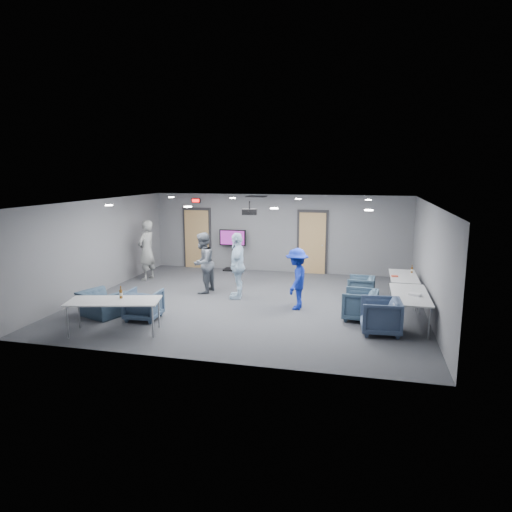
% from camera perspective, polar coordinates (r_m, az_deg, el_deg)
% --- Properties ---
extents(floor, '(9.00, 9.00, 0.00)m').
position_cam_1_polar(floor, '(12.40, -0.73, -5.76)').
color(floor, '#36383E').
rests_on(floor, ground).
extents(ceiling, '(9.00, 9.00, 0.00)m').
position_cam_1_polar(ceiling, '(11.93, -0.76, 6.79)').
color(ceiling, silver).
rests_on(ceiling, wall_back).
extents(wall_back, '(9.00, 0.02, 2.70)m').
position_cam_1_polar(wall_back, '(15.95, 2.80, 2.85)').
color(wall_back, slate).
rests_on(wall_back, floor).
extents(wall_front, '(9.00, 0.02, 2.70)m').
position_cam_1_polar(wall_front, '(8.36, -7.53, -4.28)').
color(wall_front, slate).
rests_on(wall_front, floor).
extents(wall_left, '(0.02, 8.00, 2.70)m').
position_cam_1_polar(wall_left, '(13.89, -19.05, 1.14)').
color(wall_left, slate).
rests_on(wall_left, floor).
extents(wall_right, '(0.02, 8.00, 2.70)m').
position_cam_1_polar(wall_right, '(11.83, 20.89, -0.52)').
color(wall_right, slate).
rests_on(wall_right, floor).
extents(door_left, '(1.06, 0.17, 2.24)m').
position_cam_1_polar(door_left, '(16.76, -7.37, 2.17)').
color(door_left, black).
rests_on(door_left, wall_back).
extents(door_right, '(1.06, 0.17, 2.24)m').
position_cam_1_polar(door_right, '(15.77, 7.05, 1.66)').
color(door_right, black).
rests_on(door_right, wall_back).
extents(exit_sign, '(0.32, 0.08, 0.16)m').
position_cam_1_polar(exit_sign, '(16.60, -7.51, 6.88)').
color(exit_sign, black).
rests_on(exit_sign, wall_back).
extents(hvac_diffuser, '(0.60, 0.60, 0.03)m').
position_cam_1_polar(hvac_diffuser, '(14.76, 0.05, 7.45)').
color(hvac_diffuser, black).
rests_on(hvac_diffuser, ceiling).
extents(downlights, '(6.18, 3.78, 0.02)m').
position_cam_1_polar(downlights, '(11.93, -0.76, 6.72)').
color(downlights, white).
rests_on(downlights, ceiling).
extents(person_a, '(0.59, 0.78, 1.94)m').
position_cam_1_polar(person_a, '(15.15, -13.51, 0.71)').
color(person_a, gray).
rests_on(person_a, floor).
extents(person_b, '(0.77, 0.93, 1.76)m').
position_cam_1_polar(person_b, '(13.23, -6.68, -0.87)').
color(person_b, '#565D68').
rests_on(person_b, floor).
extents(person_c, '(0.63, 1.14, 1.84)m').
position_cam_1_polar(person_c, '(12.60, -2.33, -1.20)').
color(person_c, '#BFDDF6').
rests_on(person_c, floor).
extents(person_d, '(0.64, 1.05, 1.57)m').
position_cam_1_polar(person_d, '(11.65, 5.11, -2.87)').
color(person_d, '#182C9F').
rests_on(person_d, floor).
extents(chair_right_a, '(0.75, 0.74, 0.65)m').
position_cam_1_polar(chair_right_a, '(12.88, 12.98, -3.92)').
color(chair_right_a, '#34485A').
rests_on(chair_right_a, floor).
extents(chair_right_b, '(0.87, 0.85, 0.73)m').
position_cam_1_polar(chair_right_b, '(11.14, 12.86, -5.97)').
color(chair_right_b, '#384D61').
rests_on(chair_right_b, floor).
extents(chair_right_c, '(0.90, 0.87, 0.77)m').
position_cam_1_polar(chair_right_c, '(10.33, 15.31, -7.26)').
color(chair_right_c, '#394864').
rests_on(chair_right_c, floor).
extents(chair_front_a, '(0.80, 0.82, 0.72)m').
position_cam_1_polar(chair_front_a, '(11.23, -13.87, -5.91)').
color(chair_front_a, '#3C4F67').
rests_on(chair_front_a, floor).
extents(chair_front_b, '(1.19, 1.12, 0.62)m').
position_cam_1_polar(chair_front_b, '(11.75, -18.80, -5.69)').
color(chair_front_b, '#374C60').
rests_on(chair_front_b, floor).
extents(table_right_a, '(0.70, 1.68, 0.73)m').
position_cam_1_polar(table_right_a, '(12.84, 17.96, -2.57)').
color(table_right_a, '#B1B3B6').
rests_on(table_right_a, floor).
extents(table_right_b, '(0.81, 1.95, 0.73)m').
position_cam_1_polar(table_right_b, '(11.00, 18.68, -4.71)').
color(table_right_b, '#B1B3B6').
rests_on(table_right_b, floor).
extents(table_front_left, '(2.09, 1.27, 0.73)m').
position_cam_1_polar(table_front_left, '(10.39, -17.35, -5.52)').
color(table_front_left, '#B1B3B6').
rests_on(table_front_left, floor).
extents(bottle_front, '(0.07, 0.07, 0.27)m').
position_cam_1_polar(bottle_front, '(10.47, -16.53, -4.55)').
color(bottle_front, brown).
rests_on(bottle_front, table_front_left).
extents(bottle_right, '(0.06, 0.06, 0.22)m').
position_cam_1_polar(bottle_right, '(13.24, 18.91, -1.66)').
color(bottle_right, brown).
rests_on(bottle_right, table_right_a).
extents(snack_box, '(0.18, 0.14, 0.04)m').
position_cam_1_polar(snack_box, '(12.63, 16.94, -2.42)').
color(snack_box, '#BF442F').
rests_on(snack_box, table_right_a).
extents(wrapper, '(0.29, 0.25, 0.06)m').
position_cam_1_polar(wrapper, '(10.87, 19.22, -4.55)').
color(wrapper, silver).
rests_on(wrapper, table_right_b).
extents(tv_stand, '(0.95, 0.45, 1.46)m').
position_cam_1_polar(tv_stand, '(16.16, -2.93, 1.07)').
color(tv_stand, black).
rests_on(tv_stand, floor).
extents(projector, '(0.44, 0.40, 0.37)m').
position_cam_1_polar(projector, '(12.41, -0.81, 5.56)').
color(projector, black).
rests_on(projector, ceiling).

